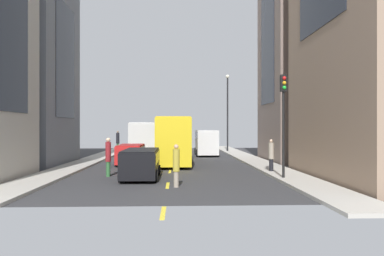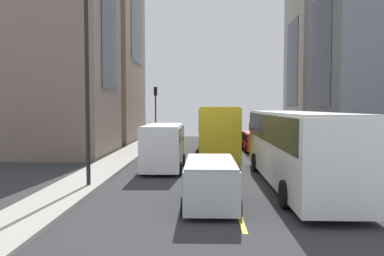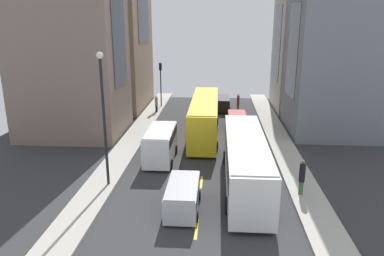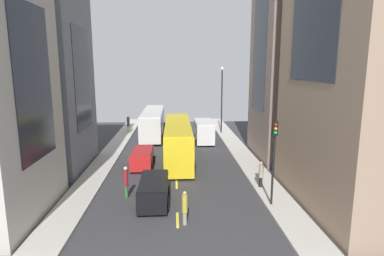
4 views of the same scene
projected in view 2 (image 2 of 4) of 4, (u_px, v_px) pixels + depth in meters
ground_plane at (220, 158)px, 26.78m from camera, size 39.81×39.81×0.00m
sidewalk_west at (319, 158)px, 26.58m from camera, size 2.15×44.00×0.15m
sidewalk_east at (123, 157)px, 26.97m from camera, size 2.15×44.00×0.15m
lane_stripe_0 at (213, 136)px, 47.74m from camera, size 0.16×2.00×0.01m
lane_stripe_1 at (214, 140)px, 41.75m from camera, size 0.16×2.00×0.01m
lane_stripe_2 at (216, 145)px, 35.76m from camera, size 0.16×2.00×0.01m
lane_stripe_3 at (218, 153)px, 29.77m from camera, size 0.16×2.00×0.01m
lane_stripe_4 at (222, 165)px, 23.78m from camera, size 0.16×2.00×0.01m
lane_stripe_5 at (229, 184)px, 17.80m from camera, size 0.16×2.00×0.01m
lane_stripe_6 at (242, 223)px, 11.81m from camera, size 0.16×2.00×0.01m
building_west_0 at (341, 64)px, 39.84m from camera, size 10.04×8.70×16.14m
building_west_1 at (374, 51)px, 30.01m from camera, size 8.19×8.64×15.94m
building_east_1 at (46, 9)px, 28.24m from camera, size 9.43×8.05×21.59m
city_bus_white at (295, 142)px, 17.32m from camera, size 2.80×12.58×3.35m
streetcar_yellow at (216, 127)px, 28.54m from camera, size 2.70×13.19×3.59m
delivery_van_white at (164, 144)px, 21.76m from camera, size 2.25×5.26×2.58m
car_red_0 at (256, 140)px, 31.04m from camera, size 2.00×4.19×1.54m
car_black_1 at (230, 133)px, 39.08m from camera, size 2.04×4.51×1.62m
car_silver_2 at (210, 179)px, 13.84m from camera, size 1.98×4.25×1.66m
pedestrian_walking_far at (210, 130)px, 42.28m from camera, size 0.32×0.32×2.04m
pedestrian_crossing_near at (250, 131)px, 38.06m from camera, size 0.31×0.31×2.25m
pedestrian_waiting_curb at (151, 132)px, 37.19m from camera, size 0.35×0.35×1.96m
traffic_light_near_corner at (156, 103)px, 40.13m from camera, size 0.32×0.44×5.51m
streetlamp_near at (87, 65)px, 16.69m from camera, size 0.44×0.44×8.80m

